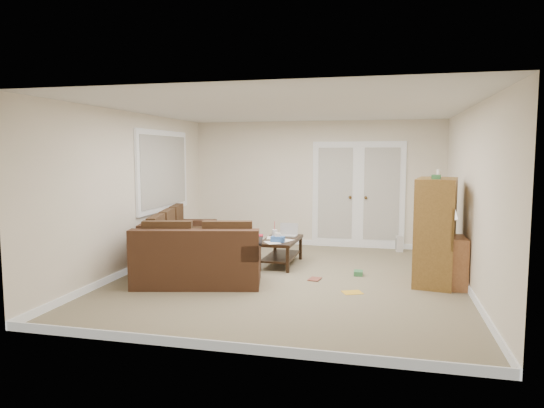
% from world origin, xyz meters
% --- Properties ---
extents(floor, '(5.50, 5.50, 0.00)m').
position_xyz_m(floor, '(0.00, 0.00, 0.00)').
color(floor, gray).
rests_on(floor, ground).
extents(ceiling, '(5.00, 5.50, 0.02)m').
position_xyz_m(ceiling, '(0.00, 0.00, 2.50)').
color(ceiling, silver).
rests_on(ceiling, wall_back).
extents(wall_left, '(0.02, 5.50, 2.50)m').
position_xyz_m(wall_left, '(-2.50, 0.00, 1.25)').
color(wall_left, white).
rests_on(wall_left, floor).
extents(wall_right, '(0.02, 5.50, 2.50)m').
position_xyz_m(wall_right, '(2.50, 0.00, 1.25)').
color(wall_right, white).
rests_on(wall_right, floor).
extents(wall_back, '(5.00, 0.02, 2.50)m').
position_xyz_m(wall_back, '(0.00, 2.75, 1.25)').
color(wall_back, white).
rests_on(wall_back, floor).
extents(wall_front, '(5.00, 0.02, 2.50)m').
position_xyz_m(wall_front, '(0.00, -2.75, 1.25)').
color(wall_front, white).
rests_on(wall_front, floor).
extents(baseboards, '(5.00, 5.50, 0.10)m').
position_xyz_m(baseboards, '(0.00, 0.00, 0.05)').
color(baseboards, silver).
rests_on(baseboards, floor).
extents(french_doors, '(1.80, 0.05, 2.13)m').
position_xyz_m(french_doors, '(0.85, 2.71, 1.04)').
color(french_doors, silver).
rests_on(french_doors, floor).
extents(window_left, '(0.05, 1.92, 1.42)m').
position_xyz_m(window_left, '(-2.46, 1.00, 1.55)').
color(window_left, silver).
rests_on(window_left, wall_left).
extents(sectional_sofa, '(2.35, 2.82, 0.83)m').
position_xyz_m(sectional_sofa, '(-1.60, 0.02, 0.33)').
color(sectional_sofa, '#452A1A').
rests_on(sectional_sofa, floor).
extents(coffee_table, '(0.57, 1.10, 0.74)m').
position_xyz_m(coffee_table, '(-0.30, 0.89, 0.24)').
color(coffee_table, black).
rests_on(coffee_table, floor).
extents(tv_armoire, '(0.67, 1.02, 1.63)m').
position_xyz_m(tv_armoire, '(2.08, 0.26, 0.77)').
color(tv_armoire, brown).
rests_on(tv_armoire, floor).
extents(side_cabinet, '(0.57, 0.57, 1.16)m').
position_xyz_m(side_cabinet, '(2.20, 0.09, 0.42)').
color(side_cabinet, '#A2653B').
rests_on(side_cabinet, floor).
extents(space_heater, '(0.14, 0.12, 0.30)m').
position_xyz_m(space_heater, '(1.66, 2.45, 0.15)').
color(space_heater, silver).
rests_on(space_heater, floor).
extents(floor_magazine, '(0.31, 0.29, 0.01)m').
position_xyz_m(floor_magazine, '(0.97, -0.50, 0.00)').
color(floor_magazine, gold).
rests_on(floor_magazine, floor).
extents(floor_greenbox, '(0.14, 0.18, 0.07)m').
position_xyz_m(floor_greenbox, '(1.00, 0.46, 0.04)').
color(floor_greenbox, '#387C47').
rests_on(floor_greenbox, floor).
extents(floor_book, '(0.20, 0.25, 0.02)m').
position_xyz_m(floor_book, '(0.30, 0.06, 0.01)').
color(floor_book, brown).
rests_on(floor_book, floor).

